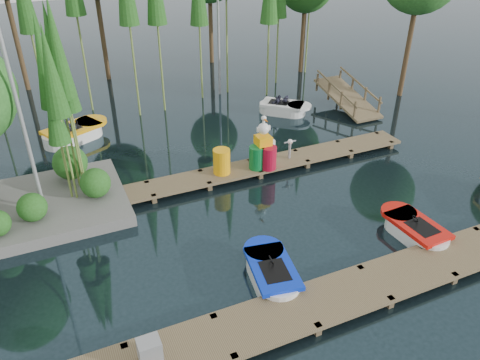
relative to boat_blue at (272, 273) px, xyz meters
name	(u,v)px	position (x,y,z in m)	size (l,w,h in m)	color
ground_plane	(232,219)	(0.14, 3.03, -0.24)	(90.00, 90.00, 0.00)	#1A2A31
near_dock	(304,308)	(0.14, -1.47, -0.01)	(18.00, 1.50, 0.50)	brown
far_dock	(230,172)	(1.14, 5.53, -0.01)	(15.00, 1.20, 0.50)	brown
lamp_island	(15,94)	(-5.36, 5.53, 4.02)	(0.30, 0.30, 7.25)	gray
lamp_rear	(218,12)	(4.14, 14.03, 4.02)	(0.30, 0.30, 7.25)	gray
ramp	(347,97)	(9.14, 9.54, 0.35)	(1.50, 3.94, 1.49)	brown
boat_blue	(272,273)	(0.00, 0.00, 0.00)	(1.51, 2.64, 0.84)	white
boat_red	(415,230)	(4.88, -0.08, -0.01)	(1.21, 2.48, 0.82)	white
boat_yellow_far	(74,133)	(-3.74, 11.29, 0.07)	(3.25, 2.48, 1.48)	white
boat_white_far	(283,108)	(5.96, 10.27, 0.03)	(2.66, 2.57, 1.21)	white
utility_cabinet	(150,351)	(-3.70, -1.47, 0.36)	(0.49, 0.41, 0.60)	gray
yellow_barrel	(222,161)	(0.81, 5.53, 0.53)	(0.63, 0.63, 0.94)	#FFAA0D
drum_cluster	(264,152)	(2.45, 5.38, 0.65)	(1.17, 1.07, 2.02)	#0B662A
seagull_post	(290,145)	(3.64, 5.53, 0.60)	(0.50, 0.27, 0.80)	gray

